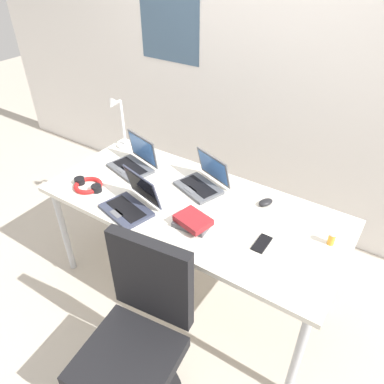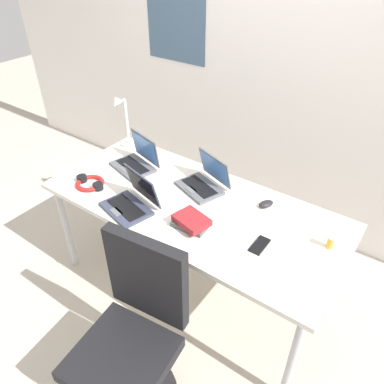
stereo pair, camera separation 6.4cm
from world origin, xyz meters
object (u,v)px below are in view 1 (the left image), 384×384
Objects in this scene: computer_mouse at (266,202)px; office_chair at (137,349)px; headphones at (88,185)px; laptop_mid_desk at (134,162)px; cell_phone at (262,243)px; laptop_near_mouse at (131,203)px; laptop_far_corner at (203,181)px; book_stack at (193,221)px; desk_lamp at (119,123)px; pill_bottle at (332,238)px.

office_chair reaches higher than computer_mouse.
laptop_mid_desk is at bearing 74.88° from headphones.
computer_mouse is 0.10× the size of office_chair.
headphones is 1.03m from office_chair.
laptop_near_mouse is at bearing -168.97° from cell_phone.
laptop_far_corner is 0.35× the size of office_chair.
laptop_mid_desk is 0.72m from book_stack.
office_chair reaches higher than book_stack.
desk_lamp is at bearing 164.05° from cell_phone.
desk_lamp is 1.52m from office_chair.
book_stack is at bearing -157.64° from pill_bottle.
book_stack reaches higher than computer_mouse.
pill_bottle is 0.37× the size of book_stack.
laptop_near_mouse is at bearing -169.48° from book_stack.
computer_mouse is (0.91, 0.11, -0.03)m from laptop_mid_desk.
office_chair is at bearing -115.78° from cell_phone.
laptop_mid_desk is 1.33m from pill_bottle.
laptop_near_mouse reaches higher than computer_mouse.
desk_lamp is at bearing -157.66° from computer_mouse.
laptop_far_corner is at bearing -7.49° from desk_lamp.
laptop_near_mouse is 0.78m from computer_mouse.
computer_mouse is at bearing 78.77° from office_chair.
laptop_mid_desk is 2.50× the size of cell_phone.
laptop_near_mouse is 3.54× the size of computer_mouse.
desk_lamp is at bearing 147.57° from laptop_mid_desk.
laptop_far_corner is 1.02m from office_chair.
laptop_near_mouse is at bearing -43.73° from desk_lamp.
headphones is at bearing 177.44° from laptop_near_mouse.
book_stack is at bearing 95.76° from office_chair.
laptop_near_mouse is 0.38m from book_stack.
laptop_near_mouse reaches higher than book_stack.
book_stack is (0.75, 0.05, 0.02)m from headphones.
pill_bottle is 1.12m from office_chair.
laptop_far_corner is 0.59m from cell_phone.
laptop_far_corner is at bearing 175.11° from pill_bottle.
book_stack is at bearing -168.42° from cell_phone.
cell_phone is at bearing 11.60° from book_stack.
laptop_near_mouse is 2.50× the size of cell_phone.
desk_lamp is 0.41× the size of office_chair.
cell_phone is at bearing 64.25° from office_chair.
book_stack is at bearing 10.52° from laptop_near_mouse.
pill_bottle is at bearing 13.03° from headphones.
computer_mouse is at bearing 7.07° from laptop_mid_desk.
computer_mouse is at bearing -2.46° from desk_lamp.
desk_lamp reaches higher than laptop_near_mouse.
laptop_far_corner is (0.77, -0.10, -0.15)m from desk_lamp.
pill_bottle is at bearing 54.49° from office_chair.
laptop_mid_desk is 0.45m from laptop_near_mouse.
laptop_far_corner is at bearing 33.60° from headphones.
laptop_far_corner is at bearing 152.98° from cell_phone.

